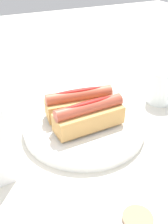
# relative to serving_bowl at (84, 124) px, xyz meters

# --- Properties ---
(ground_plane) EXTENTS (2.40, 2.40, 0.00)m
(ground_plane) POSITION_rel_serving_bowl_xyz_m (0.02, -0.01, -0.02)
(ground_plane) COLOR silver
(serving_bowl) EXTENTS (0.27, 0.27, 0.03)m
(serving_bowl) POSITION_rel_serving_bowl_xyz_m (0.00, 0.00, 0.00)
(serving_bowl) COLOR white
(serving_bowl) RESTS_ON ground_plane
(hotdog_front) EXTENTS (0.16, 0.07, 0.06)m
(hotdog_front) POSITION_rel_serving_bowl_xyz_m (-0.00, -0.03, 0.04)
(hotdog_front) COLOR tan
(hotdog_front) RESTS_ON serving_bowl
(hotdog_back) EXTENTS (0.15, 0.06, 0.06)m
(hotdog_back) POSITION_rel_serving_bowl_xyz_m (0.00, 0.03, 0.04)
(hotdog_back) COLOR tan
(hotdog_back) RESTS_ON serving_bowl
(water_glass) EXTENTS (0.07, 0.07, 0.09)m
(water_glass) POSITION_rel_serving_bowl_xyz_m (-0.24, -0.03, 0.02)
(water_glass) COLOR white
(water_glass) RESTS_ON ground_plane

